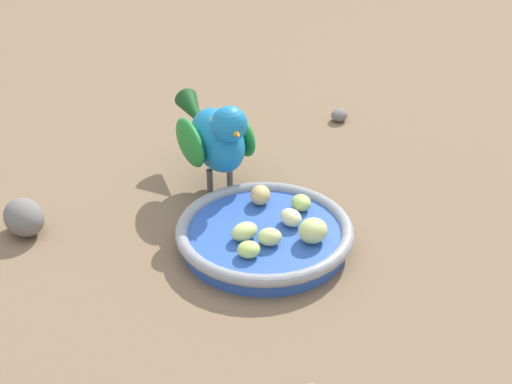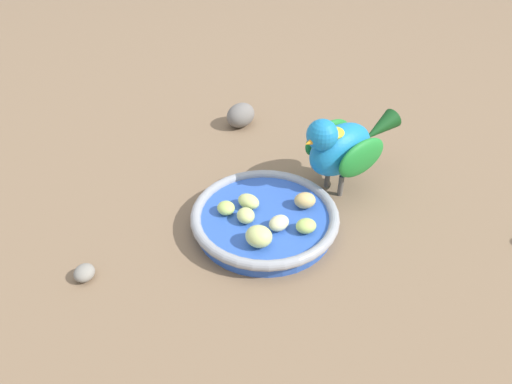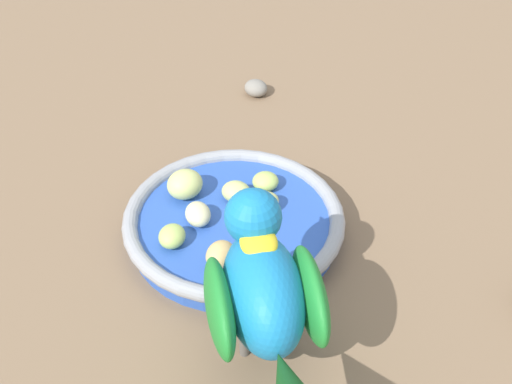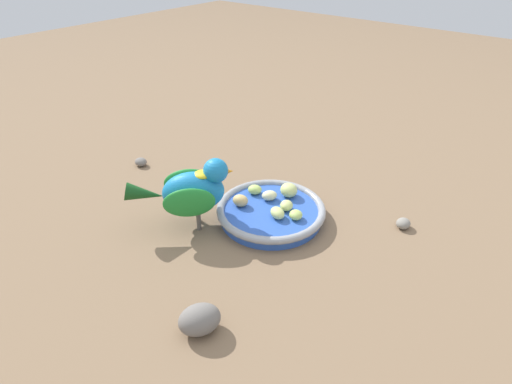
{
  "view_description": "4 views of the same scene",
  "coord_description": "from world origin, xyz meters",
  "px_view_note": "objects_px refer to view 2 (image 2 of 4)",
  "views": [
    {
      "loc": [
        -0.64,
        -0.29,
        0.49
      ],
      "look_at": [
        0.03,
        -0.01,
        0.06
      ],
      "focal_mm": 50.13,
      "sensor_mm": 36.0,
      "label": 1
    },
    {
      "loc": [
        0.09,
        -0.55,
        0.47
      ],
      "look_at": [
        -0.0,
        -0.02,
        0.06
      ],
      "focal_mm": 34.04,
      "sensor_mm": 36.0,
      "label": 2
    },
    {
      "loc": [
        0.44,
        0.32,
        0.51
      ],
      "look_at": [
        0.01,
        -0.0,
        0.07
      ],
      "focal_mm": 54.23,
      "sensor_mm": 36.0,
      "label": 3
    },
    {
      "loc": [
        -0.4,
        0.53,
        0.5
      ],
      "look_at": [
        0.04,
        -0.01,
        0.06
      ],
      "focal_mm": 30.3,
      "sensor_mm": 36.0,
      "label": 4
    }
  ],
  "objects_px": {
    "apple_piece_2": "(259,236)",
    "pebble_0": "(84,273)",
    "apple_piece_3": "(249,201)",
    "apple_piece_5": "(306,226)",
    "parrot": "(342,146)",
    "feeding_bowl": "(265,218)",
    "apple_piece_4": "(305,201)",
    "apple_piece_0": "(246,216)",
    "apple_piece_1": "(279,223)",
    "rock_large": "(241,115)",
    "apple_piece_6": "(226,208)"
  },
  "relations": [
    {
      "from": "parrot",
      "to": "apple_piece_5",
      "type": "bearing_deg",
      "value": 25.63
    },
    {
      "from": "apple_piece_3",
      "to": "apple_piece_6",
      "type": "distance_m",
      "value": 0.03
    },
    {
      "from": "apple_piece_0",
      "to": "pebble_0",
      "type": "relative_size",
      "value": 0.97
    },
    {
      "from": "apple_piece_3",
      "to": "feeding_bowl",
      "type": "bearing_deg",
      "value": -28.96
    },
    {
      "from": "apple_piece_0",
      "to": "pebble_0",
      "type": "height_order",
      "value": "apple_piece_0"
    },
    {
      "from": "apple_piece_0",
      "to": "rock_large",
      "type": "height_order",
      "value": "rock_large"
    },
    {
      "from": "feeding_bowl",
      "to": "apple_piece_5",
      "type": "relative_size",
      "value": 7.49
    },
    {
      "from": "apple_piece_3",
      "to": "apple_piece_5",
      "type": "xyz_separation_m",
      "value": [
        0.09,
        -0.04,
        -0.0
      ]
    },
    {
      "from": "feeding_bowl",
      "to": "parrot",
      "type": "bearing_deg",
      "value": 47.69
    },
    {
      "from": "apple_piece_1",
      "to": "apple_piece_3",
      "type": "distance_m",
      "value": 0.06
    },
    {
      "from": "apple_piece_1",
      "to": "pebble_0",
      "type": "bearing_deg",
      "value": -154.96
    },
    {
      "from": "apple_piece_6",
      "to": "apple_piece_4",
      "type": "bearing_deg",
      "value": 15.84
    },
    {
      "from": "feeding_bowl",
      "to": "pebble_0",
      "type": "distance_m",
      "value": 0.25
    },
    {
      "from": "apple_piece_4",
      "to": "pebble_0",
      "type": "height_order",
      "value": "apple_piece_4"
    },
    {
      "from": "apple_piece_4",
      "to": "parrot",
      "type": "relative_size",
      "value": 0.19
    },
    {
      "from": "apple_piece_2",
      "to": "pebble_0",
      "type": "bearing_deg",
      "value": -160.67
    },
    {
      "from": "pebble_0",
      "to": "apple_piece_0",
      "type": "bearing_deg",
      "value": 32.09
    },
    {
      "from": "apple_piece_2",
      "to": "apple_piece_3",
      "type": "bearing_deg",
      "value": 109.88
    },
    {
      "from": "apple_piece_5",
      "to": "rock_large",
      "type": "distance_m",
      "value": 0.34
    },
    {
      "from": "apple_piece_3",
      "to": "apple_piece_5",
      "type": "bearing_deg",
      "value": -24.03
    },
    {
      "from": "apple_piece_2",
      "to": "parrot",
      "type": "relative_size",
      "value": 0.22
    },
    {
      "from": "apple_piece_0",
      "to": "apple_piece_4",
      "type": "relative_size",
      "value": 0.9
    },
    {
      "from": "parrot",
      "to": "apple_piece_1",
      "type": "bearing_deg",
      "value": 12.51
    },
    {
      "from": "feeding_bowl",
      "to": "apple_piece_4",
      "type": "bearing_deg",
      "value": 26.85
    },
    {
      "from": "rock_large",
      "to": "apple_piece_5",
      "type": "bearing_deg",
      "value": -64.01
    },
    {
      "from": "apple_piece_5",
      "to": "feeding_bowl",
      "type": "bearing_deg",
      "value": 158.23
    },
    {
      "from": "parrot",
      "to": "rock_large",
      "type": "bearing_deg",
      "value": -89.72
    },
    {
      "from": "apple_piece_2",
      "to": "apple_piece_3",
      "type": "height_order",
      "value": "apple_piece_2"
    },
    {
      "from": "apple_piece_2",
      "to": "apple_piece_5",
      "type": "height_order",
      "value": "apple_piece_2"
    },
    {
      "from": "apple_piece_4",
      "to": "apple_piece_5",
      "type": "distance_m",
      "value": 0.05
    },
    {
      "from": "apple_piece_2",
      "to": "rock_large",
      "type": "height_order",
      "value": "apple_piece_2"
    },
    {
      "from": "apple_piece_3",
      "to": "rock_large",
      "type": "xyz_separation_m",
      "value": [
        -0.06,
        0.27,
        -0.01
      ]
    },
    {
      "from": "apple_piece_5",
      "to": "pebble_0",
      "type": "relative_size",
      "value": 0.98
    },
    {
      "from": "apple_piece_4",
      "to": "rock_large",
      "type": "height_order",
      "value": "apple_piece_4"
    },
    {
      "from": "parrot",
      "to": "pebble_0",
      "type": "xyz_separation_m",
      "value": [
        -0.31,
        -0.25,
        -0.07
      ]
    },
    {
      "from": "apple_piece_2",
      "to": "apple_piece_3",
      "type": "relative_size",
      "value": 1.07
    },
    {
      "from": "apple_piece_3",
      "to": "pebble_0",
      "type": "relative_size",
      "value": 1.16
    },
    {
      "from": "apple_piece_3",
      "to": "apple_piece_4",
      "type": "relative_size",
      "value": 1.08
    },
    {
      "from": "feeding_bowl",
      "to": "pebble_0",
      "type": "height_order",
      "value": "feeding_bowl"
    },
    {
      "from": "apple_piece_0",
      "to": "pebble_0",
      "type": "distance_m",
      "value": 0.22
    },
    {
      "from": "apple_piece_4",
      "to": "parrot",
      "type": "bearing_deg",
      "value": 60.79
    },
    {
      "from": "apple_piece_0",
      "to": "apple_piece_5",
      "type": "relative_size",
      "value": 0.98
    },
    {
      "from": "apple_piece_0",
      "to": "apple_piece_3",
      "type": "height_order",
      "value": "same"
    },
    {
      "from": "apple_piece_6",
      "to": "pebble_0",
      "type": "xyz_separation_m",
      "value": [
        -0.16,
        -0.13,
        -0.02
      ]
    },
    {
      "from": "apple_piece_0",
      "to": "apple_piece_3",
      "type": "xyz_separation_m",
      "value": [
        -0.0,
        0.03,
        0.0
      ]
    },
    {
      "from": "apple_piece_5",
      "to": "apple_piece_6",
      "type": "distance_m",
      "value": 0.12
    },
    {
      "from": "apple_piece_3",
      "to": "apple_piece_5",
      "type": "distance_m",
      "value": 0.09
    },
    {
      "from": "pebble_0",
      "to": "parrot",
      "type": "bearing_deg",
      "value": 38.02
    },
    {
      "from": "apple_piece_3",
      "to": "pebble_0",
      "type": "distance_m",
      "value": 0.24
    },
    {
      "from": "apple_piece_3",
      "to": "apple_piece_0",
      "type": "bearing_deg",
      "value": -87.24
    }
  ]
}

